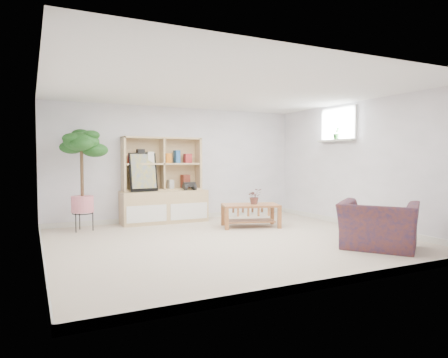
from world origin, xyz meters
name	(u,v)px	position (x,y,z in m)	size (l,w,h in m)	color
floor	(231,241)	(0.00, 0.00, 0.00)	(5.50, 5.00, 0.01)	beige
ceiling	(231,89)	(0.00, 0.00, 2.40)	(5.50, 5.00, 0.01)	white
walls	(231,166)	(0.00, 0.00, 1.20)	(5.51, 5.01, 2.40)	white
baseboard	(231,238)	(0.00, 0.00, 0.05)	(5.50, 5.00, 0.10)	white
window	(339,124)	(2.73, 0.60, 2.00)	(0.10, 0.98, 0.68)	silver
window_sill	(336,140)	(2.67, 0.60, 1.68)	(0.14, 1.00, 0.04)	white
storage_unit	(164,180)	(-0.40, 2.24, 0.88)	(1.75, 0.59, 1.75)	tan
poster	(143,172)	(-0.84, 2.19, 1.04)	(0.56, 0.13, 0.77)	gold
toy_truck	(189,186)	(0.11, 2.14, 0.75)	(0.35, 0.24, 0.19)	black
coffee_table	(250,216)	(0.93, 1.00, 0.22)	(1.07, 0.58, 0.44)	brown
table_plant	(255,196)	(1.01, 0.98, 0.59)	(0.27, 0.24, 0.30)	#1F6120
floor_tree	(82,180)	(-2.02, 1.96, 0.93)	(0.69, 0.69, 1.86)	#134814
armchair	(378,222)	(1.69, -1.43, 0.39)	(1.06, 0.92, 0.78)	#1C204B
sill_plant	(336,133)	(2.67, 0.60, 1.82)	(0.13, 0.11, 0.24)	#134814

